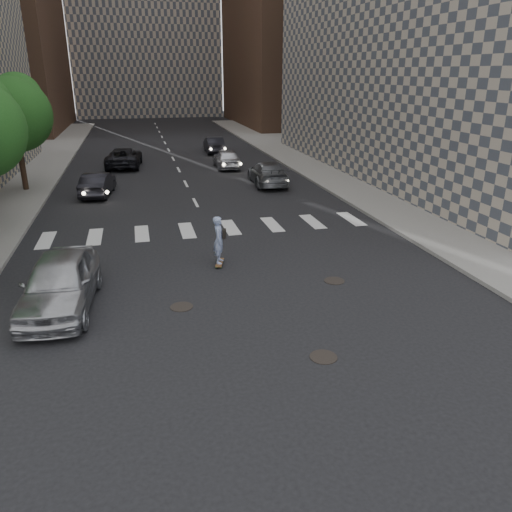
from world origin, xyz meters
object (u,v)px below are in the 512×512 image
(traffic_car_c, at_px, (124,157))
(traffic_car_e, at_px, (214,145))
(traffic_car_d, at_px, (227,158))
(traffic_car_a, at_px, (98,184))
(silver_sedan, at_px, (60,283))
(skateboarder, at_px, (219,240))
(traffic_car_b, at_px, (268,173))
(tree_c, at_px, (15,111))

(traffic_car_c, distance_m, traffic_car_e, 9.35)
(traffic_car_d, bearing_deg, traffic_car_a, 39.36)
(silver_sedan, bearing_deg, skateboarder, 29.23)
(silver_sedan, relative_size, traffic_car_e, 1.16)
(traffic_car_b, bearing_deg, traffic_car_d, -73.09)
(traffic_car_a, xyz_separation_m, traffic_car_e, (9.03, 14.40, 0.02))
(traffic_car_a, relative_size, traffic_car_c, 0.79)
(skateboarder, distance_m, traffic_car_b, 14.17)
(traffic_car_b, bearing_deg, skateboarder, 71.61)
(silver_sedan, xyz_separation_m, traffic_car_a, (0.26, 15.01, -0.16))
(tree_c, bearing_deg, traffic_car_a, -26.81)
(traffic_car_c, xyz_separation_m, traffic_car_e, (7.62, 5.41, -0.03))
(traffic_car_a, relative_size, traffic_car_b, 0.82)
(skateboarder, height_order, traffic_car_a, skateboarder)
(skateboarder, xyz_separation_m, traffic_car_a, (-4.97, 12.57, -0.31))
(traffic_car_c, distance_m, traffic_car_d, 7.68)
(skateboarder, relative_size, traffic_car_d, 0.45)
(silver_sedan, bearing_deg, tree_c, 107.26)
(traffic_car_b, xyz_separation_m, traffic_car_e, (-1.25, 13.84, -0.02))
(silver_sedan, bearing_deg, traffic_car_a, 93.28)
(traffic_car_a, xyz_separation_m, traffic_car_b, (10.29, 0.56, 0.05))
(tree_c, relative_size, traffic_car_c, 1.28)
(traffic_car_b, relative_size, traffic_car_d, 1.18)
(skateboarder, relative_size, traffic_car_b, 0.38)
(silver_sedan, bearing_deg, traffic_car_b, 60.16)
(traffic_car_a, bearing_deg, silver_sedan, 96.93)
(traffic_car_e, bearing_deg, traffic_car_a, 59.40)
(tree_c, height_order, traffic_car_a, tree_c)
(tree_c, xyz_separation_m, silver_sedan, (3.95, -17.14, -3.82))
(traffic_car_e, bearing_deg, silver_sedan, 73.96)
(skateboarder, bearing_deg, tree_c, 138.34)
(skateboarder, height_order, traffic_car_e, skateboarder)
(traffic_car_e, bearing_deg, traffic_car_d, 89.69)
(silver_sedan, height_order, traffic_car_a, silver_sedan)
(tree_c, height_order, silver_sedan, tree_c)
(tree_c, height_order, traffic_car_c, tree_c)
(traffic_car_b, xyz_separation_m, traffic_car_d, (-1.49, 6.32, -0.01))
(traffic_car_d, bearing_deg, traffic_car_b, 104.62)
(traffic_car_a, distance_m, traffic_car_e, 17.00)
(traffic_car_a, distance_m, traffic_car_b, 10.30)
(silver_sedan, height_order, traffic_car_e, silver_sedan)
(traffic_car_b, bearing_deg, silver_sedan, 59.52)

